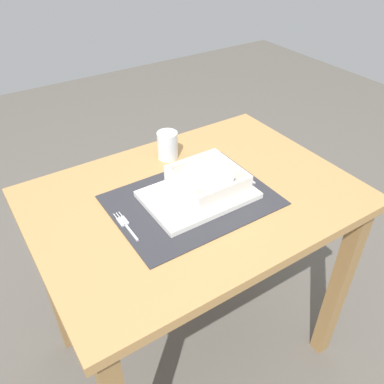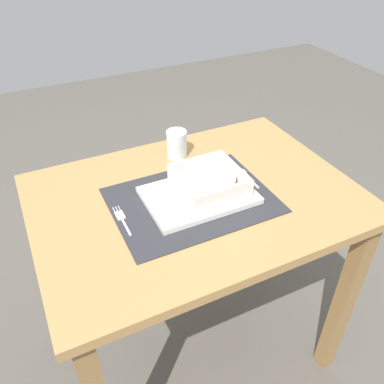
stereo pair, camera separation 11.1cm
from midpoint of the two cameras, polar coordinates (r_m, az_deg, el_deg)
name	(u,v)px [view 1 (the left image)]	position (r m, az deg, el deg)	size (l,w,h in m)	color
ground_plane	(194,343)	(1.71, -1.71, -20.86)	(6.00, 6.00, 0.00)	#59544C
dining_table	(194,226)	(1.23, -2.24, -4.94)	(0.92, 0.67, 0.75)	#B2844C
placemat	(192,200)	(1.13, -2.82, -1.26)	(0.45, 0.33, 0.00)	#2D2D33
serving_plate	(197,195)	(1.13, -2.03, -0.53)	(0.30, 0.21, 0.02)	white
porridge_bowl	(207,181)	(1.13, -0.59, 1.54)	(0.18, 0.18, 0.06)	white
fork	(125,224)	(1.07, -12.53, -4.60)	(0.02, 0.13, 0.00)	silver
spoon	(238,170)	(1.24, 4.07, 3.02)	(0.02, 0.11, 0.01)	silver
butter_knife	(242,181)	(1.20, 4.50, 1.55)	(0.01, 0.13, 0.01)	black
drinking_glass	(168,147)	(1.30, -5.96, 6.38)	(0.07, 0.07, 0.09)	white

